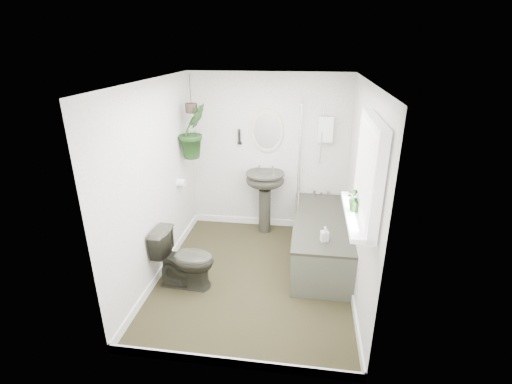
# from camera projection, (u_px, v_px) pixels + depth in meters

# --- Properties ---
(floor) EXTENTS (2.30, 2.80, 0.02)m
(floor) POSITION_uv_depth(u_px,v_px,m) (254.00, 276.00, 4.55)
(floor) COLOR #2A2818
(floor) RESTS_ON ground
(ceiling) EXTENTS (2.30, 2.80, 0.02)m
(ceiling) POSITION_uv_depth(u_px,v_px,m) (254.00, 80.00, 3.68)
(ceiling) COLOR white
(ceiling) RESTS_ON ground
(wall_back) EXTENTS (2.30, 0.02, 2.30)m
(wall_back) POSITION_uv_depth(u_px,v_px,m) (268.00, 154.00, 5.41)
(wall_back) COLOR white
(wall_back) RESTS_ON ground
(wall_front) EXTENTS (2.30, 0.02, 2.30)m
(wall_front) POSITION_uv_depth(u_px,v_px,m) (227.00, 256.00, 2.82)
(wall_front) COLOR white
(wall_front) RESTS_ON ground
(wall_left) EXTENTS (0.02, 2.80, 2.30)m
(wall_left) POSITION_uv_depth(u_px,v_px,m) (155.00, 183.00, 4.27)
(wall_left) COLOR white
(wall_left) RESTS_ON ground
(wall_right) EXTENTS (0.02, 2.80, 2.30)m
(wall_right) POSITION_uv_depth(u_px,v_px,m) (361.00, 194.00, 3.97)
(wall_right) COLOR white
(wall_right) RESTS_ON ground
(skirting) EXTENTS (2.30, 2.80, 0.10)m
(skirting) POSITION_uv_depth(u_px,v_px,m) (254.00, 272.00, 4.53)
(skirting) COLOR white
(skirting) RESTS_ON floor
(bathtub) EXTENTS (0.72, 1.72, 0.58)m
(bathtub) POSITION_uv_depth(u_px,v_px,m) (321.00, 240.00, 4.79)
(bathtub) COLOR #2D2D23
(bathtub) RESTS_ON floor
(bath_screen) EXTENTS (0.04, 0.72, 1.40)m
(bath_screen) POSITION_uv_depth(u_px,v_px,m) (300.00, 154.00, 4.91)
(bath_screen) COLOR silver
(bath_screen) RESTS_ON bathtub
(shower_box) EXTENTS (0.20, 0.10, 0.35)m
(shower_box) POSITION_uv_depth(u_px,v_px,m) (326.00, 129.00, 5.09)
(shower_box) COLOR white
(shower_box) RESTS_ON wall_back
(oval_mirror) EXTENTS (0.46, 0.03, 0.62)m
(oval_mirror) POSITION_uv_depth(u_px,v_px,m) (267.00, 131.00, 5.24)
(oval_mirror) COLOR beige
(oval_mirror) RESTS_ON wall_back
(wall_sconce) EXTENTS (0.04, 0.04, 0.22)m
(wall_sconce) POSITION_uv_depth(u_px,v_px,m) (239.00, 137.00, 5.32)
(wall_sconce) COLOR black
(wall_sconce) RESTS_ON wall_back
(toilet_roll_holder) EXTENTS (0.11, 0.11, 0.11)m
(toilet_roll_holder) POSITION_uv_depth(u_px,v_px,m) (181.00, 183.00, 5.00)
(toilet_roll_holder) COLOR white
(toilet_roll_holder) RESTS_ON wall_left
(window_recess) EXTENTS (0.08, 1.00, 0.90)m
(window_recess) POSITION_uv_depth(u_px,v_px,m) (369.00, 171.00, 3.14)
(window_recess) COLOR white
(window_recess) RESTS_ON wall_right
(window_sill) EXTENTS (0.18, 1.00, 0.04)m
(window_sill) POSITION_uv_depth(u_px,v_px,m) (355.00, 215.00, 3.31)
(window_sill) COLOR white
(window_sill) RESTS_ON wall_right
(window_blinds) EXTENTS (0.01, 0.86, 0.76)m
(window_blinds) POSITION_uv_depth(u_px,v_px,m) (363.00, 170.00, 3.15)
(window_blinds) COLOR white
(window_blinds) RESTS_ON wall_right
(toilet) EXTENTS (0.71, 0.44, 0.70)m
(toilet) POSITION_uv_depth(u_px,v_px,m) (185.00, 258.00, 4.26)
(toilet) COLOR #2D2D23
(toilet) RESTS_ON floor
(pedestal_sink) EXTENTS (0.62, 0.55, 0.94)m
(pedestal_sink) POSITION_uv_depth(u_px,v_px,m) (265.00, 202.00, 5.45)
(pedestal_sink) COLOR #2D2D23
(pedestal_sink) RESTS_ON floor
(sill_plant) EXTENTS (0.26, 0.24, 0.24)m
(sill_plant) POSITION_uv_depth(u_px,v_px,m) (358.00, 198.00, 3.31)
(sill_plant) COLOR black
(sill_plant) RESTS_ON window_sill
(hanging_plant) EXTENTS (0.51, 0.52, 0.73)m
(hanging_plant) POSITION_uv_depth(u_px,v_px,m) (193.00, 131.00, 4.96)
(hanging_plant) COLOR black
(hanging_plant) RESTS_ON ceiling
(soap_bottle) EXTENTS (0.10, 0.10, 0.18)m
(soap_bottle) POSITION_uv_depth(u_px,v_px,m) (325.00, 234.00, 4.15)
(soap_bottle) COLOR black
(soap_bottle) RESTS_ON bathtub
(hanging_pot) EXTENTS (0.16, 0.16, 0.12)m
(hanging_pot) POSITION_uv_depth(u_px,v_px,m) (191.00, 108.00, 4.85)
(hanging_pot) COLOR #32251E
(hanging_pot) RESTS_ON ceiling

